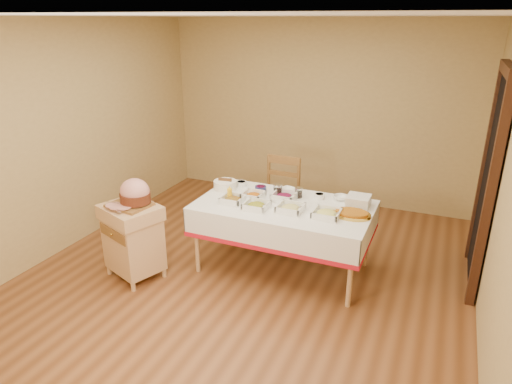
# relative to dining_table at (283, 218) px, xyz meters

# --- Properties ---
(room_shell) EXTENTS (5.00, 5.00, 5.00)m
(room_shell) POSITION_rel_dining_table_xyz_m (-0.30, -0.30, 0.70)
(room_shell) COLOR brown
(room_shell) RESTS_ON ground
(doorway) EXTENTS (0.09, 1.10, 2.20)m
(doorway) POSITION_rel_dining_table_xyz_m (1.90, 0.60, 0.51)
(doorway) COLOR black
(doorway) RESTS_ON ground
(dining_table) EXTENTS (1.82, 1.02, 0.76)m
(dining_table) POSITION_rel_dining_table_xyz_m (0.00, 0.00, 0.00)
(dining_table) COLOR tan
(dining_table) RESTS_ON ground
(butcher_cart) EXTENTS (0.70, 0.64, 0.80)m
(butcher_cart) POSITION_rel_dining_table_xyz_m (-1.38, -0.76, -0.14)
(butcher_cart) COLOR tan
(butcher_cart) RESTS_ON ground
(dining_chair) EXTENTS (0.46, 0.44, 1.02)m
(dining_chair) POSITION_rel_dining_table_xyz_m (-0.31, 0.69, -0.07)
(dining_chair) COLOR brown
(dining_chair) RESTS_ON ground
(ham_on_board) EXTENTS (0.43, 0.41, 0.29)m
(ham_on_board) POSITION_rel_dining_table_xyz_m (-1.34, -0.72, 0.32)
(ham_on_board) COLOR brown
(ham_on_board) RESTS_ON butcher_cart
(serving_dish_a) EXTENTS (0.24, 0.23, 0.10)m
(serving_dish_a) POSITION_rel_dining_table_xyz_m (-0.51, -0.16, 0.19)
(serving_dish_a) COLOR white
(serving_dish_a) RESTS_ON dining_table
(serving_dish_b) EXTENTS (0.24, 0.24, 0.10)m
(serving_dish_b) POSITION_rel_dining_table_xyz_m (-0.22, -0.21, 0.19)
(serving_dish_b) COLOR white
(serving_dish_b) RESTS_ON dining_table
(serving_dish_c) EXTENTS (0.25, 0.25, 0.10)m
(serving_dish_c) POSITION_rel_dining_table_xyz_m (0.12, -0.14, 0.19)
(serving_dish_c) COLOR white
(serving_dish_c) RESTS_ON dining_table
(serving_dish_d) EXTENTS (0.26, 0.26, 0.10)m
(serving_dish_d) POSITION_rel_dining_table_xyz_m (0.49, -0.13, 0.19)
(serving_dish_d) COLOR white
(serving_dish_d) RESTS_ON dining_table
(serving_dish_e) EXTENTS (0.23, 0.22, 0.10)m
(serving_dish_e) POSITION_rel_dining_table_xyz_m (-0.36, 0.03, 0.19)
(serving_dish_e) COLOR white
(serving_dish_e) RESTS_ON dining_table
(serving_dish_f) EXTENTS (0.26, 0.24, 0.12)m
(serving_dish_f) POSITION_rel_dining_table_xyz_m (-0.04, 0.12, 0.20)
(serving_dish_f) COLOR white
(serving_dish_f) RESTS_ON dining_table
(small_bowl_left) EXTENTS (0.12, 0.12, 0.05)m
(small_bowl_left) POSITION_rel_dining_table_xyz_m (-0.64, 0.33, 0.19)
(small_bowl_left) COLOR white
(small_bowl_left) RESTS_ON dining_table
(small_bowl_mid) EXTENTS (0.13, 0.13, 0.05)m
(small_bowl_mid) POSITION_rel_dining_table_xyz_m (-0.38, 0.27, 0.19)
(small_bowl_mid) COLOR navy
(small_bowl_mid) RESTS_ON dining_table
(small_bowl_right) EXTENTS (0.11, 0.11, 0.05)m
(small_bowl_right) POSITION_rel_dining_table_xyz_m (0.30, 0.31, 0.19)
(small_bowl_right) COLOR white
(small_bowl_right) RESTS_ON dining_table
(bowl_white_imported) EXTENTS (0.21, 0.21, 0.04)m
(bowl_white_imported) POSITION_rel_dining_table_xyz_m (-0.09, 0.37, 0.18)
(bowl_white_imported) COLOR white
(bowl_white_imported) RESTS_ON dining_table
(bowl_small_imported) EXTENTS (0.19, 0.19, 0.05)m
(bowl_small_imported) POSITION_rel_dining_table_xyz_m (0.51, 0.36, 0.19)
(bowl_small_imported) COLOR white
(bowl_small_imported) RESTS_ON dining_table
(preserve_jar_left) EXTENTS (0.10, 0.10, 0.12)m
(preserve_jar_left) POSITION_rel_dining_table_xyz_m (-0.15, 0.23, 0.22)
(preserve_jar_left) COLOR silver
(preserve_jar_left) RESTS_ON dining_table
(preserve_jar_right) EXTENTS (0.09, 0.09, 0.11)m
(preserve_jar_right) POSITION_rel_dining_table_xyz_m (0.08, 0.25, 0.21)
(preserve_jar_right) COLOR silver
(preserve_jar_right) RESTS_ON dining_table
(mustard_bottle) EXTENTS (0.05, 0.05, 0.16)m
(mustard_bottle) POSITION_rel_dining_table_xyz_m (-0.57, -0.11, 0.23)
(mustard_bottle) COLOR yellow
(mustard_bottle) RESTS_ON dining_table
(bread_basket) EXTENTS (0.26, 0.26, 0.11)m
(bread_basket) POSITION_rel_dining_table_xyz_m (-0.77, 0.18, 0.21)
(bread_basket) COLOR white
(bread_basket) RESTS_ON dining_table
(plate_stack) EXTENTS (0.23, 0.23, 0.11)m
(plate_stack) POSITION_rel_dining_table_xyz_m (0.72, 0.26, 0.22)
(plate_stack) COLOR white
(plate_stack) RESTS_ON dining_table
(brass_platter) EXTENTS (0.38, 0.27, 0.05)m
(brass_platter) POSITION_rel_dining_table_xyz_m (0.72, -0.02, 0.18)
(brass_platter) COLOR gold
(brass_platter) RESTS_ON dining_table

